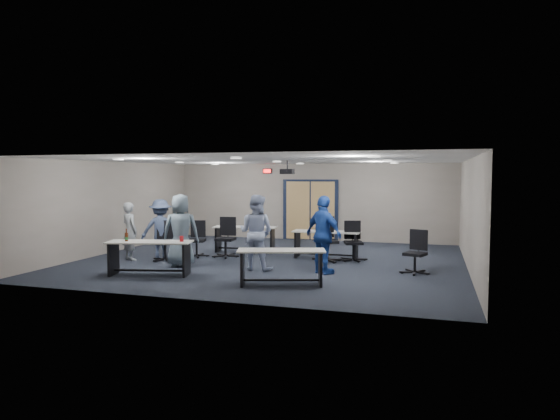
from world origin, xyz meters
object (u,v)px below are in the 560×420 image
(table_front_left, at_px, (150,252))
(person_gray, at_px, (130,231))
(chair_loose_right, at_px, (415,252))
(table_back_right, at_px, (326,240))
(chair_back_d, at_px, (354,241))
(person_back, at_px, (161,229))
(chair_back_c, at_px, (327,240))
(person_lightblue, at_px, (256,232))
(chair_back_a, at_px, (197,239))
(person_navy, at_px, (324,235))
(chair_loose_left, at_px, (165,241))
(person_plaid, at_px, (181,230))
(table_back_left, at_px, (245,235))
(chair_back_b, at_px, (225,237))
(table_front_right, at_px, (281,261))

(table_front_left, xyz_separation_m, person_gray, (-1.60, 1.62, 0.24))
(chair_loose_right, height_order, person_gray, person_gray)
(table_back_right, relative_size, chair_back_d, 1.75)
(table_back_right, bearing_deg, person_back, -163.52)
(chair_back_c, height_order, person_lightblue, person_lightblue)
(person_gray, bearing_deg, chair_back_a, -117.32)
(chair_back_a, xyz_separation_m, person_navy, (3.92, -1.30, 0.41))
(chair_loose_left, xyz_separation_m, person_plaid, (0.81, -0.62, 0.38))
(table_back_left, relative_size, person_back, 1.19)
(chair_back_c, xyz_separation_m, person_plaid, (-3.38, -1.75, 0.32))
(table_back_left, height_order, person_plaid, person_plaid)
(chair_back_b, distance_m, person_lightblue, 2.11)
(table_front_right, height_order, table_back_left, table_back_left)
(chair_back_c, distance_m, person_plaid, 3.83)
(table_front_right, xyz_separation_m, person_back, (-4.14, 2.19, 0.31))
(table_front_right, relative_size, person_lightblue, 1.06)
(table_front_left, height_order, person_gray, person_gray)
(person_plaid, relative_size, person_lightblue, 1.00)
(table_back_left, xyz_separation_m, person_gray, (-2.44, -2.30, 0.27))
(chair_back_b, bearing_deg, chair_back_d, 2.50)
(table_back_left, distance_m, chair_back_b, 1.11)
(chair_loose_right, relative_size, person_lightblue, 0.56)
(table_back_left, relative_size, chair_loose_right, 1.91)
(chair_back_b, height_order, chair_loose_left, chair_back_b)
(table_front_left, xyz_separation_m, person_plaid, (0.16, 1.20, 0.37))
(person_lightblue, bearing_deg, person_gray, 2.90)
(table_front_right, height_order, person_back, person_back)
(table_front_left, xyz_separation_m, table_back_left, (0.84, 3.92, -0.02))
(chair_back_a, relative_size, chair_back_d, 0.95)
(table_back_right, xyz_separation_m, person_gray, (-5.01, -1.88, 0.27))
(chair_back_c, distance_m, chair_back_d, 0.74)
(chair_back_b, relative_size, person_lightblue, 0.61)
(chair_back_c, bearing_deg, person_gray, 168.60)
(chair_loose_right, height_order, person_plaid, person_plaid)
(chair_back_d, relative_size, person_gray, 0.68)
(table_front_left, bearing_deg, person_navy, 5.84)
(table_front_right, distance_m, person_back, 4.69)
(chair_loose_right, xyz_separation_m, person_plaid, (-5.68, -0.74, 0.40))
(person_gray, relative_size, person_navy, 0.86)
(table_back_left, bearing_deg, chair_back_c, -28.01)
(chair_back_a, xyz_separation_m, person_plaid, (0.29, -1.44, 0.41))
(chair_back_d, bearing_deg, person_plaid, -169.86)
(person_plaid, bearing_deg, person_lightblue, 160.44)
(table_back_right, distance_m, chair_back_c, 0.57)
(table_front_left, xyz_separation_m, chair_back_d, (4.20, 3.30, -0.01))
(chair_loose_right, bearing_deg, table_front_left, -142.37)
(chair_back_a, distance_m, person_navy, 4.15)
(chair_loose_left, height_order, person_plaid, person_plaid)
(chair_back_c, height_order, chair_loose_left, chair_back_c)
(table_front_right, bearing_deg, chair_back_d, 56.86)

